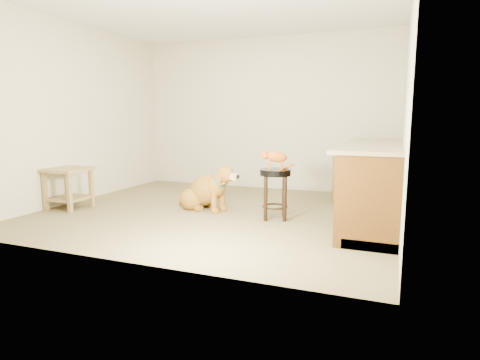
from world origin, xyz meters
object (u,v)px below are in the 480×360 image
at_px(golden_retriever, 206,192).
at_px(tabby_kitten, 275,157).
at_px(wood_stool, 346,178).
at_px(side_table, 68,182).
at_px(padded_stool, 275,184).

bearing_deg(golden_retriever, tabby_kitten, 5.83).
height_order(wood_stool, golden_retriever, wood_stool).
bearing_deg(side_table, padded_stool, 9.45).
distance_m(wood_stool, side_table, 3.98).
bearing_deg(side_table, golden_retriever, 19.01).
relative_size(padded_stool, side_table, 1.11).
distance_m(side_table, golden_retriever, 1.90).
distance_m(golden_retriever, tabby_kitten, 1.14).
relative_size(golden_retriever, tabby_kitten, 2.59).
height_order(wood_stool, tabby_kitten, tabby_kitten).
relative_size(padded_stool, golden_retriever, 0.61).
xyz_separation_m(padded_stool, golden_retriever, (-1.02, 0.15, -0.19)).
distance_m(padded_stool, golden_retriever, 1.05).
xyz_separation_m(wood_stool, golden_retriever, (-1.70, -1.27, -0.10)).
xyz_separation_m(padded_stool, side_table, (-2.81, -0.47, -0.07)).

